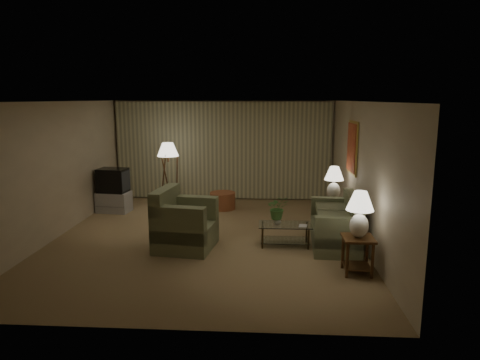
% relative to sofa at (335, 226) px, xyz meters
% --- Properties ---
extents(ground, '(7.00, 7.00, 0.00)m').
position_rel_sofa_xyz_m(ground, '(-2.50, 0.27, -0.37)').
color(ground, olive).
rests_on(ground, ground).
extents(room_shell, '(6.04, 7.02, 2.72)m').
position_rel_sofa_xyz_m(room_shell, '(-2.48, 1.78, 1.38)').
color(room_shell, beige).
rests_on(room_shell, ground).
extents(sofa, '(1.77, 1.04, 0.74)m').
position_rel_sofa_xyz_m(sofa, '(0.00, 0.00, 0.00)').
color(sofa, '#6D7350').
rests_on(sofa, ground).
extents(armchair, '(1.33, 1.29, 0.89)m').
position_rel_sofa_xyz_m(armchair, '(-2.80, -0.36, 0.07)').
color(armchair, '#6D7350').
rests_on(armchair, ground).
extents(side_table_near, '(0.49, 0.49, 0.60)m').
position_rel_sofa_xyz_m(side_table_near, '(0.15, -1.35, 0.03)').
color(side_table_near, '#3B2210').
rests_on(side_table_near, ground).
extents(side_table_far, '(0.52, 0.44, 0.60)m').
position_rel_sofa_xyz_m(side_table_far, '(0.15, 1.25, 0.03)').
color(side_table_far, '#3B2210').
rests_on(side_table_far, ground).
extents(table_lamp_near, '(0.43, 0.43, 0.74)m').
position_rel_sofa_xyz_m(table_lamp_near, '(0.15, -1.35, 0.67)').
color(table_lamp_near, silver).
rests_on(table_lamp_near, side_table_near).
extents(table_lamp_far, '(0.42, 0.42, 0.72)m').
position_rel_sofa_xyz_m(table_lamp_far, '(0.15, 1.25, 0.65)').
color(table_lamp_far, silver).
rests_on(table_lamp_far, side_table_far).
extents(coffee_table, '(0.99, 0.54, 0.41)m').
position_rel_sofa_xyz_m(coffee_table, '(-0.94, -0.10, -0.10)').
color(coffee_table, silver).
rests_on(coffee_table, ground).
extents(tv_cabinet, '(0.89, 0.68, 0.50)m').
position_rel_sofa_xyz_m(tv_cabinet, '(-5.05, 2.11, -0.12)').
color(tv_cabinet, '#A4A4A6').
rests_on(tv_cabinet, ground).
extents(crt_tv, '(0.80, 0.65, 0.58)m').
position_rel_sofa_xyz_m(crt_tv, '(-5.05, 2.11, 0.42)').
color(crt_tv, black).
rests_on(crt_tv, tv_cabinet).
extents(floor_lamp, '(0.54, 0.54, 1.66)m').
position_rel_sofa_xyz_m(floor_lamp, '(-3.79, 2.66, 0.50)').
color(floor_lamp, '#3B2210').
rests_on(floor_lamp, ground).
extents(ottoman, '(0.67, 0.67, 0.43)m').
position_rel_sofa_xyz_m(ottoman, '(-2.41, 2.56, -0.16)').
color(ottoman, '#955232').
rests_on(ottoman, ground).
extents(vase, '(0.15, 0.15, 0.15)m').
position_rel_sofa_xyz_m(vase, '(-1.09, -0.10, 0.12)').
color(vase, white).
rests_on(vase, coffee_table).
extents(flowers, '(0.47, 0.43, 0.45)m').
position_rel_sofa_xyz_m(flowers, '(-1.09, -0.10, 0.42)').
color(flowers, '#477F38').
rests_on(flowers, vase).
extents(book, '(0.18, 0.22, 0.02)m').
position_rel_sofa_xyz_m(book, '(-0.69, -0.20, 0.05)').
color(book, olive).
rests_on(book, coffee_table).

